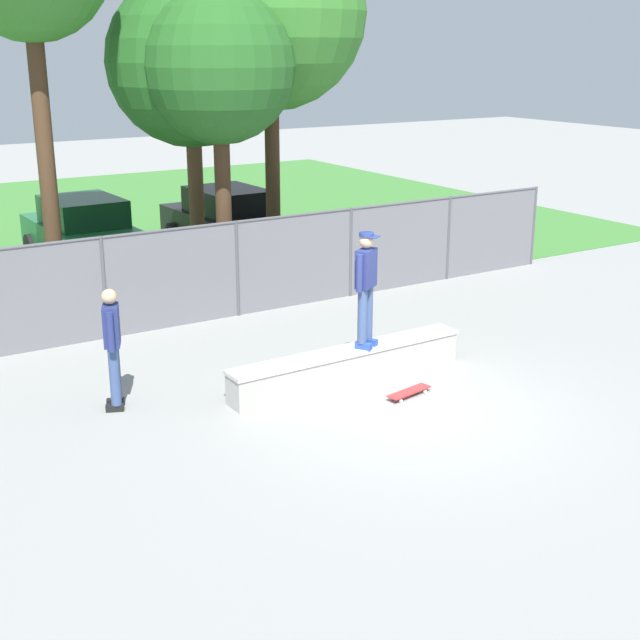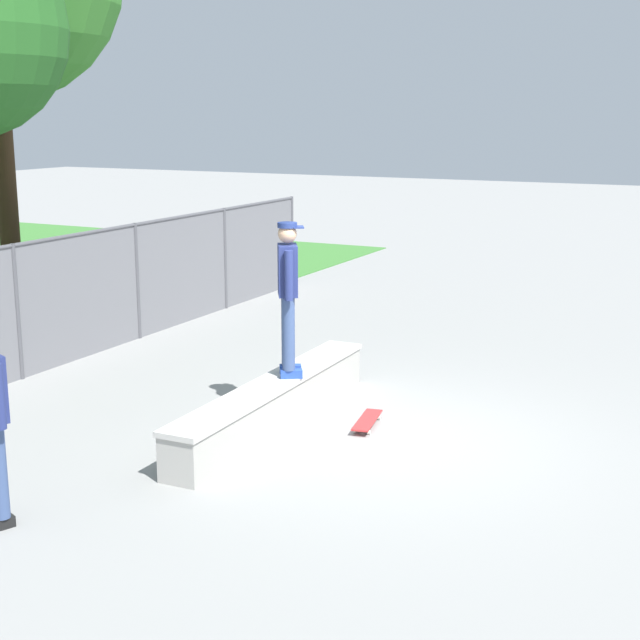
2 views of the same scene
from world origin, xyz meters
TOP-DOWN VIEW (x-y plane):
  - ground_plane at (0.00, 0.00)m, footprint 80.00×80.00m
  - concrete_ledge at (-0.13, 1.34)m, footprint 4.17×0.55m
  - skateboarder at (0.16, 1.29)m, footprint 0.53×0.42m
  - skateboard at (0.31, 0.32)m, footprint 0.82×0.34m
  - chainlink_fence at (0.00, 5.43)m, footprint 16.03×0.07m

SIDE VIEW (x-z plane):
  - ground_plane at x=0.00m, z-range 0.00..0.00m
  - skateboard at x=0.31m, z-range 0.03..0.12m
  - concrete_ledge at x=-0.13m, z-range 0.00..0.55m
  - chainlink_fence at x=0.00m, z-range 0.08..1.98m
  - skateboarder at x=0.16m, z-range 0.65..2.49m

